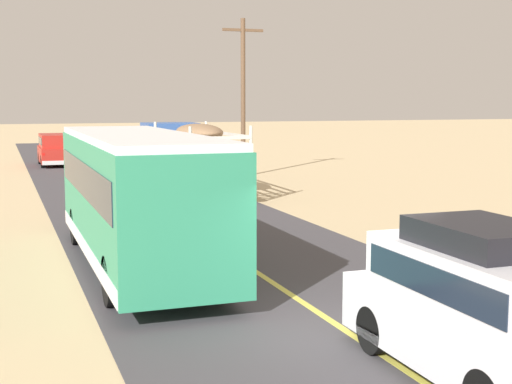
{
  "coord_description": "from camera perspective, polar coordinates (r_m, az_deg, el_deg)",
  "views": [
    {
      "loc": [
        -5.57,
        -11.08,
        3.99
      ],
      "look_at": [
        0.0,
        4.52,
        1.9
      ],
      "focal_mm": 50.92,
      "sensor_mm": 36.0,
      "label": 1
    }
  ],
  "objects": [
    {
      "name": "bus",
      "position": [
        17.54,
        -9.34,
        -0.25
      ],
      "size": [
        2.54,
        10.0,
        3.21
      ],
      "color": "#2D8C66",
      "rests_on": "road_surface"
    },
    {
      "name": "ground_plane",
      "position": [
        13.02,
        6.82,
        -10.7
      ],
      "size": [
        240.0,
        240.0,
        0.0
      ],
      "primitive_type": "plane",
      "color": "#CCB284"
    },
    {
      "name": "car_far",
      "position": [
        46.3,
        -15.49,
        3.34
      ],
      "size": [
        1.9,
        4.62,
        1.93
      ],
      "color": "#B2261E",
      "rests_on": "road_surface"
    },
    {
      "name": "road_centre_line",
      "position": [
        13.02,
        6.82,
        -10.61
      ],
      "size": [
        0.16,
        117.6,
        0.0
      ],
      "primitive_type": "cube",
      "color": "#D8CC4C",
      "rests_on": "road_surface"
    },
    {
      "name": "livestock_truck",
      "position": [
        33.53,
        -5.93,
        3.4
      ],
      "size": [
        2.53,
        9.7,
        3.02
      ],
      "color": "#3359A5",
      "rests_on": "road_surface"
    },
    {
      "name": "power_pole_mid",
      "position": [
        38.28,
        -1.02,
        7.81
      ],
      "size": [
        2.2,
        0.24,
        8.22
      ],
      "color": "brown",
      "rests_on": "ground"
    },
    {
      "name": "suv_near",
      "position": [
        10.79,
        17.16,
        -8.39
      ],
      "size": [
        1.9,
        4.62,
        2.29
      ],
      "color": "silver",
      "rests_on": "road_surface"
    },
    {
      "name": "road_surface",
      "position": [
        13.02,
        6.82,
        -10.66
      ],
      "size": [
        8.0,
        120.0,
        0.02
      ],
      "primitive_type": "cube",
      "color": "#423F44",
      "rests_on": "ground"
    }
  ]
}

